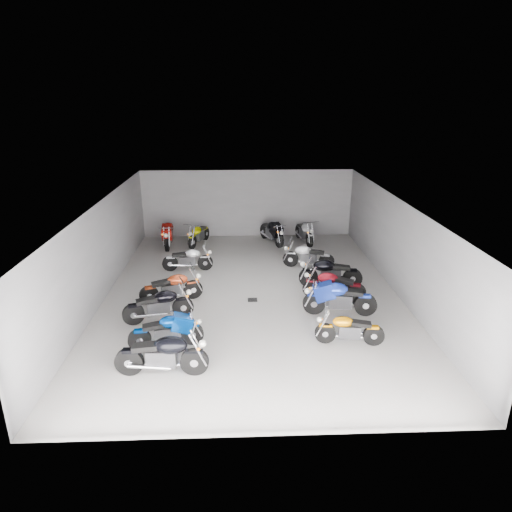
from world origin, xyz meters
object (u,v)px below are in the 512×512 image
(motorcycle_right_c, at_px, (339,298))
(motorcycle_back_e, at_px, (304,232))
(motorcycle_left_a, at_px, (163,355))
(motorcycle_right_f, at_px, (308,256))
(motorcycle_right_b, at_px, (349,329))
(motorcycle_left_c, at_px, (159,305))
(motorcycle_right_e, at_px, (330,273))
(motorcycle_back_d, at_px, (272,232))
(motorcycle_right_d, at_px, (333,285))
(motorcycle_left_b, at_px, (167,331))
(motorcycle_back_b, at_px, (199,234))
(motorcycle_back_a, at_px, (168,234))
(motorcycle_left_d, at_px, (172,287))
(drain_grate, at_px, (253,300))
(motorcycle_left_f, at_px, (188,259))

(motorcycle_right_c, distance_m, motorcycle_back_e, 7.43)
(motorcycle_left_a, bearing_deg, motorcycle_right_f, 149.66)
(motorcycle_right_b, bearing_deg, motorcycle_left_c, 80.85)
(motorcycle_left_a, height_order, motorcycle_right_c, motorcycle_left_a)
(motorcycle_right_e, bearing_deg, motorcycle_back_e, 7.55)
(motorcycle_left_c, xyz_separation_m, motorcycle_back_d, (3.98, 7.60, 0.02))
(motorcycle_right_b, height_order, motorcycle_right_e, motorcycle_right_e)
(motorcycle_left_c, height_order, motorcycle_back_d, motorcycle_back_d)
(motorcycle_right_d, bearing_deg, motorcycle_left_b, 136.21)
(motorcycle_back_b, distance_m, motorcycle_back_d, 3.38)
(motorcycle_right_f, bearing_deg, motorcycle_back_e, 8.36)
(motorcycle_back_a, height_order, motorcycle_back_d, motorcycle_back_a)
(motorcycle_back_d, bearing_deg, motorcycle_left_b, 47.17)
(motorcycle_left_d, bearing_deg, motorcycle_right_d, 72.13)
(drain_grate, height_order, motorcycle_right_d, motorcycle_right_d)
(drain_grate, distance_m, motorcycle_right_d, 2.75)
(motorcycle_left_c, distance_m, motorcycle_right_f, 6.72)
(motorcycle_right_e, bearing_deg, motorcycle_right_d, -178.95)
(motorcycle_back_a, bearing_deg, motorcycle_left_b, 95.01)
(motorcycle_right_f, relative_size, motorcycle_back_b, 1.03)
(motorcycle_left_f, relative_size, motorcycle_back_e, 0.94)
(motorcycle_back_b, distance_m, motorcycle_back_e, 4.89)
(motorcycle_left_d, distance_m, motorcycle_right_b, 6.00)
(motorcycle_left_b, distance_m, motorcycle_right_b, 4.95)
(motorcycle_left_b, relative_size, motorcycle_left_f, 1.02)
(motorcycle_left_a, relative_size, motorcycle_right_e, 1.02)
(motorcycle_right_f, xyz_separation_m, motorcycle_back_b, (-4.56, 3.20, -0.00))
(motorcycle_left_b, bearing_deg, motorcycle_back_e, 140.60)
(motorcycle_left_f, xyz_separation_m, motorcycle_back_b, (0.15, 3.30, 0.01))
(motorcycle_right_b, xyz_separation_m, motorcycle_back_e, (0.08, 9.22, 0.05))
(motorcycle_left_f, relative_size, motorcycle_right_d, 0.96)
(motorcycle_left_d, relative_size, motorcycle_back_e, 0.97)
(motorcycle_right_e, distance_m, motorcycle_back_b, 7.20)
(drain_grate, xyz_separation_m, motorcycle_right_b, (2.54, -2.96, 0.45))
(motorcycle_left_c, bearing_deg, motorcycle_left_d, 154.83)
(motorcycle_left_d, relative_size, motorcycle_back_b, 1.05)
(motorcycle_left_b, height_order, motorcycle_right_d, motorcycle_right_d)
(motorcycle_left_a, distance_m, motorcycle_right_d, 6.53)
(motorcycle_left_f, bearing_deg, motorcycle_left_d, -6.20)
(motorcycle_left_f, bearing_deg, motorcycle_right_d, 59.13)
(motorcycle_left_c, relative_size, motorcycle_left_f, 1.06)
(motorcycle_right_d, relative_size, motorcycle_back_a, 0.87)
(motorcycle_left_c, height_order, motorcycle_right_b, motorcycle_left_c)
(motorcycle_left_d, bearing_deg, drain_grate, 72.45)
(motorcycle_left_c, height_order, motorcycle_right_f, motorcycle_left_c)
(motorcycle_back_a, bearing_deg, motorcycle_back_b, -176.80)
(motorcycle_left_c, distance_m, motorcycle_left_f, 4.23)
(motorcycle_back_e, bearing_deg, motorcycle_back_b, -10.43)
(motorcycle_back_b, bearing_deg, motorcycle_right_f, 165.25)
(motorcycle_right_d, height_order, motorcycle_back_b, motorcycle_right_d)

